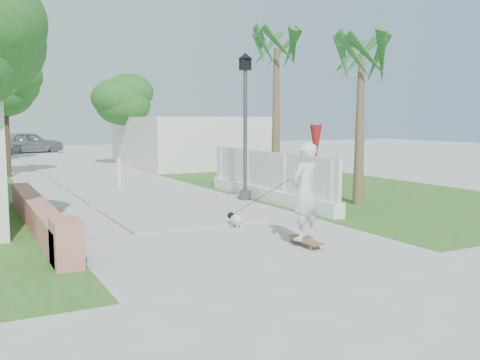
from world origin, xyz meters
TOP-DOWN VIEW (x-y plane):
  - ground at (0.00, 0.00)m, footprint 90.00×90.00m
  - path_strip at (0.00, 20.00)m, footprint 3.20×36.00m
  - curb at (0.00, 6.00)m, footprint 6.50×0.25m
  - grass_right at (7.00, 8.00)m, footprint 8.00×20.00m
  - pink_wall at (-3.30, 3.55)m, footprint 0.45×8.20m
  - lattice_fence at (3.40, 5.00)m, footprint 0.35×7.00m
  - building_right at (6.00, 18.00)m, footprint 6.00×8.00m
  - street_lamp at (2.90, 5.50)m, footprint 0.44×0.44m
  - bollard at (0.20, 10.00)m, footprint 0.14×0.14m
  - patio_umbrella at (4.80, 4.50)m, footprint 0.36×0.36m
  - tree_path_left at (-2.98, 15.98)m, footprint 3.40×3.40m
  - tree_path_right at (3.22, 19.98)m, footprint 3.00×3.00m
  - palm_far at (4.60, 6.50)m, footprint 1.80×1.80m
  - palm_near at (5.40, 3.20)m, footprint 1.80×1.80m
  - skateboarder at (0.98, -0.00)m, footprint 0.80×2.86m
  - dog at (0.69, 1.84)m, footprint 0.32×0.50m
  - parked_car at (-0.36, 32.96)m, footprint 5.07×2.81m

SIDE VIEW (x-z plane):
  - ground at x=0.00m, z-range 0.00..0.00m
  - grass_right at x=7.00m, z-range 0.00..0.01m
  - path_strip at x=0.00m, z-range 0.00..0.06m
  - curb at x=0.00m, z-range 0.00..0.10m
  - dog at x=0.69m, z-range 0.01..0.37m
  - pink_wall at x=-3.30m, z-range -0.09..0.71m
  - lattice_fence at x=3.40m, z-range -0.21..1.29m
  - bollard at x=0.20m, z-range 0.04..1.13m
  - parked_car at x=-0.36m, z-range 0.00..1.63m
  - skateboarder at x=0.98m, z-range -0.03..1.98m
  - building_right at x=6.00m, z-range 0.00..2.60m
  - patio_umbrella at x=4.80m, z-range 0.54..2.84m
  - street_lamp at x=2.90m, z-range 0.21..4.65m
  - tree_path_right at x=3.22m, z-range 1.10..5.89m
  - tree_path_left at x=-2.98m, z-range 1.21..6.43m
  - palm_near at x=5.40m, z-range 1.60..6.30m
  - palm_far at x=4.60m, z-range 1.83..7.13m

